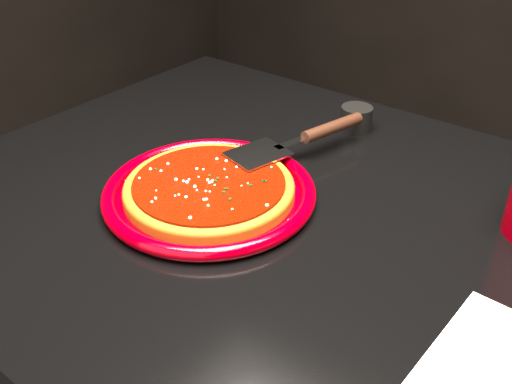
% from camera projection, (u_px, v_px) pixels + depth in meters
% --- Properties ---
extents(plate, '(0.31, 0.31, 0.02)m').
position_uv_depth(plate, '(210.00, 192.00, 0.80)').
color(plate, '#830009').
rests_on(plate, table).
extents(pizza_crust, '(0.25, 0.25, 0.01)m').
position_uv_depth(pizza_crust, '(209.00, 190.00, 0.80)').
color(pizza_crust, brown).
rests_on(pizza_crust, plate).
extents(pizza_crust_rim, '(0.25, 0.25, 0.02)m').
position_uv_depth(pizza_crust_rim, '(209.00, 186.00, 0.80)').
color(pizza_crust_rim, brown).
rests_on(pizza_crust_rim, plate).
extents(pizza_sauce, '(0.22, 0.22, 0.01)m').
position_uv_depth(pizza_sauce, '(209.00, 184.00, 0.80)').
color(pizza_sauce, '#6F0D00').
rests_on(pizza_sauce, plate).
extents(parmesan_dusting, '(0.21, 0.21, 0.01)m').
position_uv_depth(parmesan_dusting, '(209.00, 180.00, 0.79)').
color(parmesan_dusting, '#FFF2C4').
rests_on(parmesan_dusting, plate).
extents(basil_flecks, '(0.19, 0.19, 0.00)m').
position_uv_depth(basil_flecks, '(209.00, 181.00, 0.79)').
color(basil_flecks, black).
rests_on(basil_flecks, plate).
extents(pizza_server, '(0.15, 0.30, 0.02)m').
position_uv_depth(pizza_server, '(298.00, 139.00, 0.88)').
color(pizza_server, '#B1B4B9').
rests_on(pizza_server, plate).
extents(ramekin, '(0.07, 0.07, 0.04)m').
position_uv_depth(ramekin, '(356.00, 118.00, 0.99)').
color(ramekin, black).
rests_on(ramekin, table).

